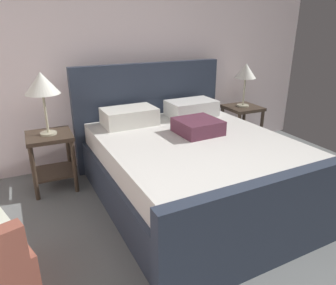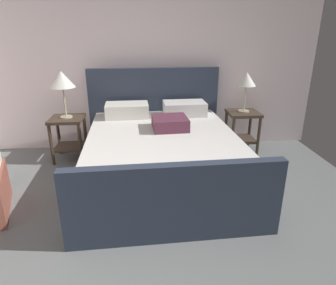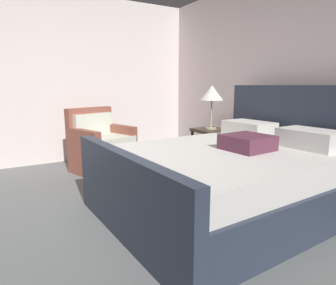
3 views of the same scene
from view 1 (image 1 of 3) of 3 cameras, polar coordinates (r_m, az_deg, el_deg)
wall_back at (r=3.89m, az=-7.91°, el=15.73°), size 5.26×0.12×2.61m
bed at (r=3.09m, az=4.38°, el=-3.81°), size 1.93×2.29×1.22m
nightstand_right at (r=4.39m, az=13.29°, el=3.96°), size 0.44×0.44×0.60m
table_lamp_right at (r=4.26m, az=14.02°, el=12.33°), size 0.27×0.27×0.56m
nightstand_left at (r=3.42m, az=-20.54°, el=-1.67°), size 0.44×0.44×0.60m
table_lamp_left at (r=3.24m, az=-22.10°, el=9.79°), size 0.33×0.33×0.62m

